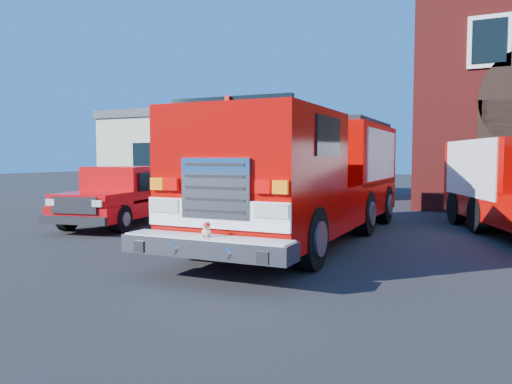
% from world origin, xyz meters
% --- Properties ---
extents(ground, '(100.00, 100.00, 0.00)m').
position_xyz_m(ground, '(0.00, 0.00, 0.00)').
color(ground, black).
rests_on(ground, ground).
extents(side_building, '(10.20, 8.20, 4.35)m').
position_xyz_m(side_building, '(-9.00, 13.00, 2.20)').
color(side_building, beige).
rests_on(side_building, ground).
extents(fire_engine, '(2.97, 9.98, 3.06)m').
position_xyz_m(fire_engine, '(0.25, 1.31, 1.58)').
color(fire_engine, black).
rests_on(fire_engine, ground).
extents(pickup_truck, '(2.83, 5.55, 1.73)m').
position_xyz_m(pickup_truck, '(-5.63, 1.44, 0.82)').
color(pickup_truck, black).
rests_on(pickup_truck, ground).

